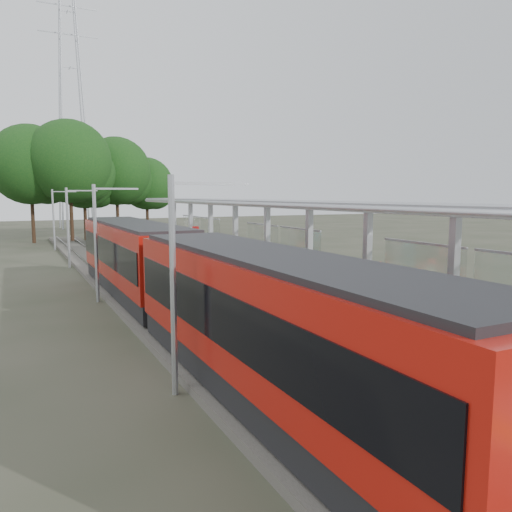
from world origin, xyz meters
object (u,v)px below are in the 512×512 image
at_px(bench_mid, 321,269).
at_px(bench_far, 229,248).
at_px(litter_bin, 261,260).
at_px(train, 180,277).
at_px(info_pillar_near, 377,289).
at_px(info_pillar_far, 196,245).

relative_size(bench_mid, bench_far, 1.03).
relative_size(bench_mid, litter_bin, 1.82).
relative_size(train, info_pillar_near, 16.86).
height_order(train, info_pillar_near, train).
bearing_deg(bench_mid, info_pillar_near, -117.60).
relative_size(info_pillar_near, litter_bin, 1.71).
distance_m(info_pillar_near, litter_bin, 10.01).
distance_m(bench_mid, bench_far, 10.46).
xyz_separation_m(train, bench_mid, (7.10, 1.75, -0.45)).
relative_size(bench_far, litter_bin, 1.77).
relative_size(train, bench_far, 16.29).
xyz_separation_m(train, info_pillar_far, (4.80, 11.91, -0.18)).
height_order(info_pillar_near, info_pillar_far, info_pillar_far).
distance_m(bench_far, info_pillar_far, 2.34).
bearing_deg(train, bench_mid, 13.86).
bearing_deg(litter_bin, bench_far, 84.29).
xyz_separation_m(bench_mid, info_pillar_far, (-2.30, 10.16, 0.27)).
height_order(train, bench_mid, train).
bearing_deg(info_pillar_far, bench_far, 25.18).
bearing_deg(bench_far, info_pillar_near, -81.56).
distance_m(train, info_pillar_near, 6.90).
bearing_deg(litter_bin, info_pillar_near, -93.26).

